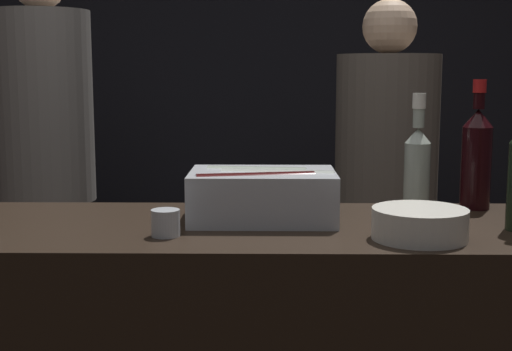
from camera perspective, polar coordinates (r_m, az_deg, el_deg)
wall_back_chalkboard at (r=3.86m, az=0.46°, el=9.09°), size 6.40×0.06×2.80m
ice_bin_with_bottles at (r=1.83m, az=0.56°, el=-1.36°), size 0.37×0.25×0.13m
bowl_white at (r=1.68m, az=12.97°, el=-3.72°), size 0.22×0.22×0.07m
candle_votive at (r=1.68m, az=-7.25°, el=-3.77°), size 0.07×0.07×0.06m
red_wine_bottle_tall at (r=2.07m, az=17.23°, el=1.58°), size 0.08×0.08×0.36m
white_wine_bottle at (r=2.00m, az=12.77°, el=1.03°), size 0.07×0.07×0.32m
person_in_hoodie at (r=2.87m, az=10.31°, el=-0.96°), size 0.40×0.40×1.63m
person_blond_tee at (r=2.99m, az=-16.40°, el=1.30°), size 0.38×0.38×1.80m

